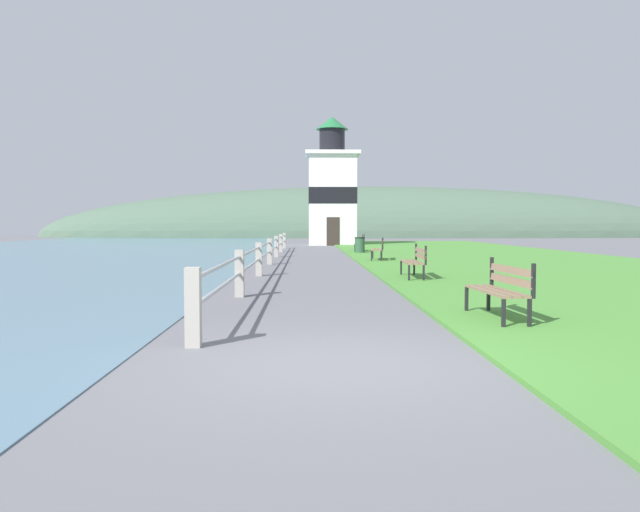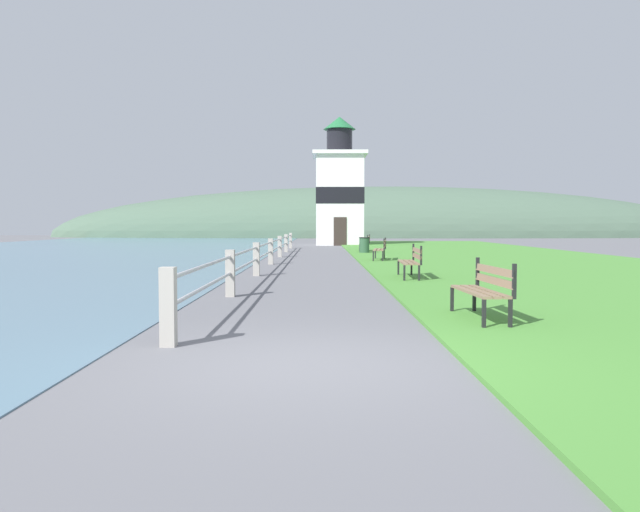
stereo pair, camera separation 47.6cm
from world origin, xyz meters
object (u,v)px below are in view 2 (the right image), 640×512
at_px(trash_bin, 363,245).
at_px(park_bench_far, 380,248).
at_px(park_bench_near, 484,287).
at_px(park_bench_midway, 410,260).
at_px(park_bench_by_lighthouse, 365,242).
at_px(lighthouse, 338,191).

bearing_deg(trash_bin, park_bench_far, -87.97).
relative_size(park_bench_near, park_bench_midway, 0.88).
relative_size(park_bench_near, park_bench_by_lighthouse, 0.88).
xyz_separation_m(park_bench_midway, trash_bin, (-0.21, 14.86, -0.12)).
xyz_separation_m(park_bench_midway, park_bench_far, (0.02, 8.44, -0.00)).
bearing_deg(park_bench_near, park_bench_by_lighthouse, -93.19).
bearing_deg(park_bench_far, park_bench_by_lighthouse, -82.33).
relative_size(park_bench_midway, lighthouse, 0.21).
height_order(park_bench_midway, park_bench_by_lighthouse, same).
distance_m(park_bench_near, lighthouse, 36.12).
bearing_deg(lighthouse, park_bench_by_lighthouse, -84.85).
distance_m(park_bench_by_lighthouse, trash_bin, 1.99).
relative_size(park_bench_midway, trash_bin, 2.31).
distance_m(park_bench_near, park_bench_midway, 7.31).
height_order(park_bench_far, park_bench_by_lighthouse, same).
bearing_deg(park_bench_near, park_bench_far, -93.17).
bearing_deg(lighthouse, park_bench_near, -88.28).
relative_size(lighthouse, trash_bin, 11.01).
bearing_deg(park_bench_near, lighthouse, -91.50).
relative_size(park_bench_far, park_bench_by_lighthouse, 0.98).
relative_size(park_bench_near, park_bench_far, 0.90).
distance_m(park_bench_far, lighthouse, 20.50).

